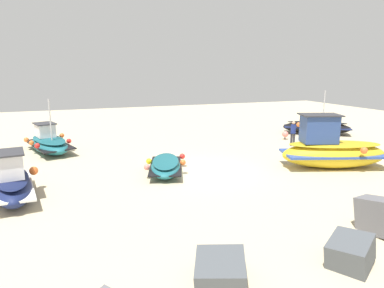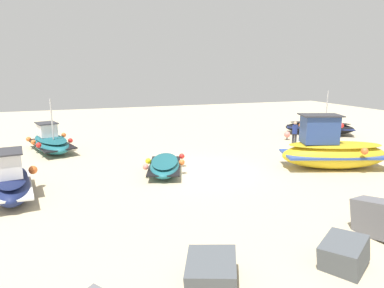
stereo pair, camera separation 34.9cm
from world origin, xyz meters
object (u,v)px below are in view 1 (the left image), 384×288
object	(u,v)px
fishing_boat_0	(12,183)
fishing_boat_2	(332,150)
person_walking	(293,132)
mooring_buoy_1	(285,134)
fishing_boat_1	(49,143)
fishing_boat_3	(166,166)
fishing_boat_4	(317,127)

from	to	relation	value
fishing_boat_0	fishing_boat_2	world-z (taller)	fishing_boat_2
person_walking	mooring_buoy_1	distance (m)	2.11
fishing_boat_2	fishing_boat_1	bearing A→B (deg)	-14.04
fishing_boat_2	fishing_boat_3	bearing A→B (deg)	4.43
fishing_boat_4	mooring_buoy_1	distance (m)	3.66
fishing_boat_0	person_walking	size ratio (longest dim) A/B	2.60
fishing_boat_3	person_walking	bearing A→B (deg)	124.36
fishing_boat_2	fishing_boat_4	size ratio (longest dim) A/B	1.10
person_walking	mooring_buoy_1	world-z (taller)	person_walking
fishing_boat_4	person_walking	world-z (taller)	fishing_boat_4
fishing_boat_4	person_walking	bearing A→B (deg)	67.54
fishing_boat_3	mooring_buoy_1	world-z (taller)	fishing_boat_3
fishing_boat_0	fishing_boat_1	bearing A→B (deg)	164.48
fishing_boat_3	fishing_boat_4	world-z (taller)	fishing_boat_4
fishing_boat_3	fishing_boat_0	bearing A→B (deg)	-61.55
fishing_boat_0	fishing_boat_1	size ratio (longest dim) A/B	0.86
fishing_boat_3	fishing_boat_4	distance (m)	14.83
fishing_boat_1	fishing_boat_4	xyz separation A→B (m)	(-19.13, 0.98, -0.03)
fishing_boat_1	fishing_boat_4	world-z (taller)	fishing_boat_4
person_walking	fishing_boat_2	bearing A→B (deg)	31.29
fishing_boat_1	mooring_buoy_1	bearing A→B (deg)	-114.41
fishing_boat_0	person_walking	bearing A→B (deg)	96.38
fishing_boat_4	mooring_buoy_1	xyz separation A→B (m)	(3.54, 0.95, -0.14)
fishing_boat_4	mooring_buoy_1	world-z (taller)	fishing_boat_4
mooring_buoy_1	fishing_boat_3	bearing A→B (deg)	24.69
fishing_boat_4	fishing_boat_2	bearing A→B (deg)	88.28
fishing_boat_2	person_walking	bearing A→B (deg)	-86.02
fishing_boat_3	person_walking	world-z (taller)	person_walking
mooring_buoy_1	fishing_boat_2	bearing A→B (deg)	73.25
fishing_boat_0	person_walking	xyz separation A→B (m)	(-15.88, -4.01, 0.28)
fishing_boat_0	fishing_boat_1	xyz separation A→B (m)	(-1.06, -7.82, -0.10)
fishing_boat_2	fishing_boat_0	bearing A→B (deg)	15.24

